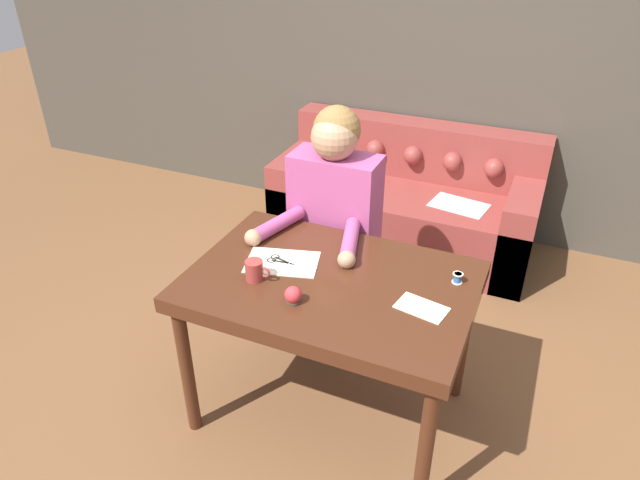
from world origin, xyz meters
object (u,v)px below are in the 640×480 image
dining_table (330,295)px  person (334,227)px  thread_spool (457,278)px  pin_cushion (293,295)px  mug (255,270)px  scissors (283,262)px  couch (405,203)px

dining_table → person: person is taller
thread_spool → pin_cushion: pin_cushion is taller
dining_table → person: size_ratio=0.90×
mug → pin_cushion: mug is taller
scissors → thread_spool: (0.74, 0.15, 0.02)m
person → thread_spool: 0.79m
scissors → mug: 0.18m
dining_table → person: 0.58m
dining_table → mug: mug is taller
thread_spool → person: bearing=153.6°
dining_table → mug: 0.34m
person → mug: size_ratio=11.82×
couch → pin_cushion: (0.06, -1.91, 0.50)m
couch → mug: bearing=-94.9°
pin_cushion → thread_spool: bearing=35.0°
pin_cushion → dining_table: bearing=70.5°
dining_table → pin_cushion: size_ratio=16.85×
couch → dining_table: bearing=-85.5°
scissors → thread_spool: thread_spool is taller
dining_table → scissors: bearing=171.7°
dining_table → person: (-0.21, 0.54, 0.01)m
dining_table → thread_spool: 0.54m
person → scissors: size_ratio=5.72×
dining_table → thread_spool: size_ratio=26.77×
person → thread_spool: (0.70, -0.35, 0.09)m
person → mug: person is taller
couch → scissors: size_ratio=7.61×
dining_table → scissors: (-0.24, 0.04, 0.09)m
person → mug: bearing=-97.1°
thread_spool → pin_cushion: 0.70m
dining_table → couch: bearing=94.5°
mug → pin_cushion: size_ratio=1.58×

